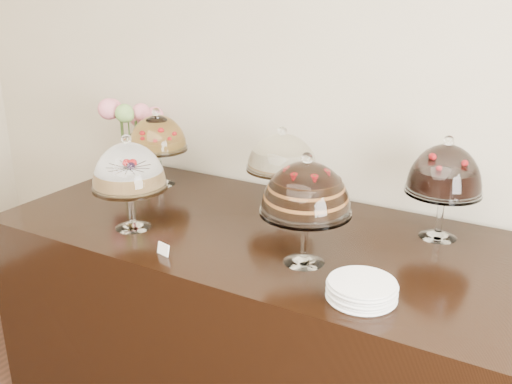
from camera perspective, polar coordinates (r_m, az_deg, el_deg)
The scene contains 11 objects.
wall_back at distance 2.60m, azimuth 10.85°, elevation 11.91°, with size 5.00×0.04×3.00m, color beige.
display_counter at distance 2.56m, azimuth 0.57°, elevation -13.04°, with size 2.20×1.00×0.90m, color black.
cake_stand_sugar_sponge at distance 2.34m, azimuth -12.60°, elevation 2.13°, with size 0.30×0.30×0.40m.
cake_stand_choco_layer at distance 1.98m, azimuth 5.03°, elevation 0.04°, with size 0.33×0.33×0.41m.
cake_stand_cheesecake at distance 2.51m, azimuth 2.60°, elevation 3.69°, with size 0.32×0.32×0.38m.
cake_stand_dark_choco at distance 2.31m, azimuth 18.37°, elevation 1.77°, with size 0.29×0.29×0.42m.
cake_stand_fruit_tart at distance 2.86m, azimuth -9.82°, elevation 5.55°, with size 0.29×0.29×0.39m.
flower_vase at distance 3.09m, azimuth -12.55°, elevation 6.57°, with size 0.31×0.33×0.41m.
plate_stack at distance 1.87m, azimuth 10.53°, elevation -9.62°, with size 0.22×0.22×0.06m.
price_card_left at distance 2.16m, azimuth -9.26°, elevation -5.66°, with size 0.06×0.01×0.04m, color white.
price_card_right at distance 1.82m, azimuth 8.69°, elevation -10.67°, with size 0.06×0.01×0.04m, color white.
Camera 1 is at (0.85, 0.57, 1.84)m, focal length 40.00 mm.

